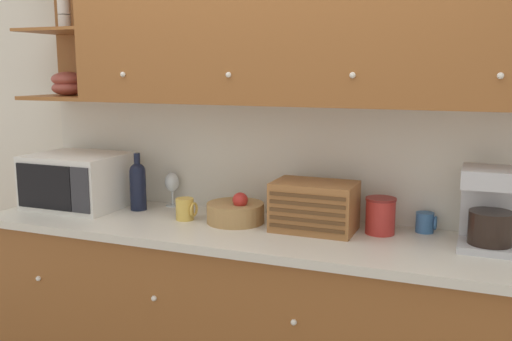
{
  "coord_description": "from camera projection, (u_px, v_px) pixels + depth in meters",
  "views": [
    {
      "loc": [
        1.02,
        -2.75,
        1.66
      ],
      "look_at": [
        0.0,
        -0.22,
        1.18
      ],
      "focal_mm": 40.0,
      "sensor_mm": 36.0,
      "label": 1
    }
  ],
  "objects": [
    {
      "name": "coffee_maker",
      "position": [
        492.0,
        208.0,
        2.39
      ],
      "size": [
        0.25,
        0.24,
        0.35
      ],
      "color": "#B7B7BC",
      "rests_on": "counter_unit"
    },
    {
      "name": "counter_unit",
      "position": [
        249.0,
        317.0,
        2.8
      ],
      "size": [
        2.71,
        0.66,
        0.92
      ],
      "color": "#935628",
      "rests_on": "ground_plane"
    },
    {
      "name": "wine_glass",
      "position": [
        172.0,
        183.0,
        3.14
      ],
      "size": [
        0.08,
        0.08,
        0.19
      ],
      "color": "silver",
      "rests_on": "counter_unit"
    },
    {
      "name": "mug",
      "position": [
        185.0,
        209.0,
        2.86
      ],
      "size": [
        0.1,
        0.09,
        0.11
      ],
      "color": "gold",
      "rests_on": "counter_unit"
    },
    {
      "name": "wine_bottle",
      "position": [
        138.0,
        184.0,
        3.05
      ],
      "size": [
        0.09,
        0.09,
        0.31
      ],
      "color": "black",
      "rests_on": "counter_unit"
    },
    {
      "name": "upper_cabinets",
      "position": [
        293.0,
        21.0,
        2.61
      ],
      "size": [
        2.69,
        0.39,
        0.77
      ],
      "color": "#935628",
      "rests_on": "backsplash_panel"
    },
    {
      "name": "mug_blue_second",
      "position": [
        425.0,
        222.0,
        2.64
      ],
      "size": [
        0.09,
        0.08,
        0.09
      ],
      "color": "#38669E",
      "rests_on": "counter_unit"
    },
    {
      "name": "wall_back",
      "position": [
        274.0,
        140.0,
        2.97
      ],
      "size": [
        5.09,
        0.06,
        2.6
      ],
      "color": "silver",
      "rests_on": "ground_plane"
    },
    {
      "name": "bread_box",
      "position": [
        314.0,
        206.0,
        2.66
      ],
      "size": [
        0.38,
        0.25,
        0.23
      ],
      "color": "#996033",
      "rests_on": "counter_unit"
    },
    {
      "name": "fruit_basket",
      "position": [
        236.0,
        212.0,
        2.81
      ],
      "size": [
        0.28,
        0.28,
        0.16
      ],
      "color": "#A87F4C",
      "rests_on": "counter_unit"
    },
    {
      "name": "storage_canister",
      "position": [
        380.0,
        216.0,
        2.61
      ],
      "size": [
        0.14,
        0.14,
        0.17
      ],
      "color": "#B22D28",
      "rests_on": "counter_unit"
    },
    {
      "name": "backsplash_panel",
      "position": [
        271.0,
        158.0,
        2.95
      ],
      "size": [
        2.69,
        0.01,
        0.58
      ],
      "color": "silver",
      "rests_on": "counter_unit"
    },
    {
      "name": "microwave",
      "position": [
        78.0,
        181.0,
        3.12
      ],
      "size": [
        0.49,
        0.41,
        0.29
      ],
      "color": "silver",
      "rests_on": "counter_unit"
    }
  ]
}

